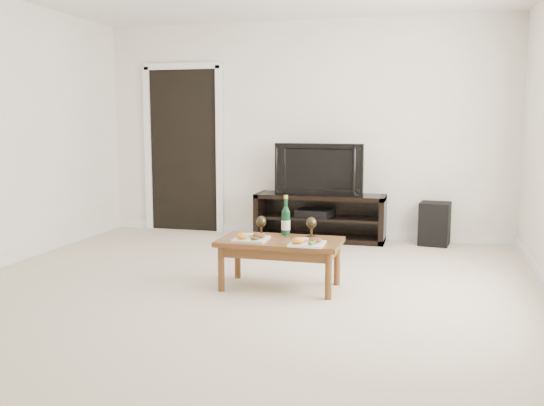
{
  "coord_description": "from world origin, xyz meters",
  "views": [
    {
      "loc": [
        1.49,
        -4.51,
        1.42
      ],
      "look_at": [
        0.18,
        0.55,
        0.7
      ],
      "focal_mm": 40.0,
      "sensor_mm": 36.0,
      "label": 1
    }
  ],
  "objects_px": {
    "coffee_table": "(280,264)",
    "television": "(321,169)",
    "subwoofer": "(435,224)",
    "media_console": "(320,217)"
  },
  "relations": [
    {
      "from": "coffee_table",
      "to": "television",
      "type": "bearing_deg",
      "value": 90.97
    },
    {
      "from": "subwoofer",
      "to": "coffee_table",
      "type": "height_order",
      "value": "subwoofer"
    },
    {
      "from": "media_console",
      "to": "coffee_table",
      "type": "height_order",
      "value": "media_console"
    },
    {
      "from": "television",
      "to": "subwoofer",
      "type": "distance_m",
      "value": 1.45
    },
    {
      "from": "television",
      "to": "coffee_table",
      "type": "relative_size",
      "value": 1.02
    },
    {
      "from": "subwoofer",
      "to": "coffee_table",
      "type": "relative_size",
      "value": 0.48
    },
    {
      "from": "coffee_table",
      "to": "subwoofer",
      "type": "bearing_deg",
      "value": 59.74
    },
    {
      "from": "media_console",
      "to": "coffee_table",
      "type": "xyz_separation_m",
      "value": [
        0.04,
        -2.14,
        -0.07
      ]
    },
    {
      "from": "television",
      "to": "coffee_table",
      "type": "bearing_deg",
      "value": -86.22
    },
    {
      "from": "subwoofer",
      "to": "coffee_table",
      "type": "xyz_separation_m",
      "value": [
        -1.28,
        -2.2,
        -0.04
      ]
    }
  ]
}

